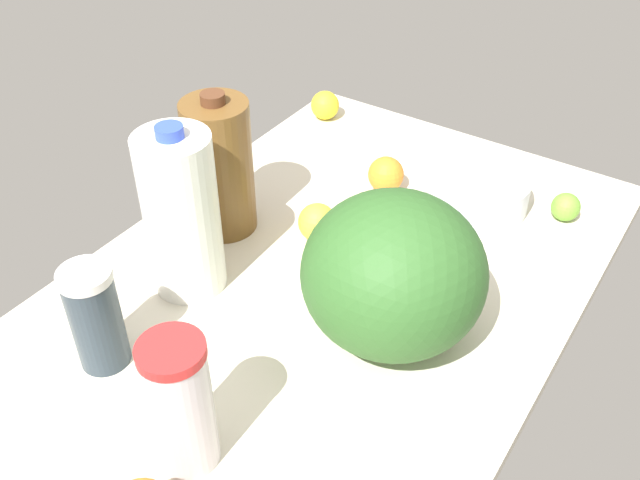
{
  "coord_description": "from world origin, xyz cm",
  "views": [
    {
      "loc": [
        -72.88,
        -48.36,
        82.07
      ],
      "look_at": [
        0.0,
        0.0,
        13.0
      ],
      "focal_mm": 40.0,
      "sensor_mm": 36.0,
      "label": 1
    }
  ],
  "objects_px": {
    "chocolate_milk_jug": "(220,167)",
    "lemon_by_jug": "(325,105)",
    "shaker_bottle": "(96,317)",
    "milk_jug": "(182,214)",
    "lime_far_back": "(566,207)",
    "mixing_bowl": "(476,191)",
    "tumbler_cup": "(181,405)",
    "orange_near_front": "(386,174)",
    "watermelon": "(393,274)",
    "lemon_beside_bowl": "(317,222)"
  },
  "relations": [
    {
      "from": "lemon_by_jug",
      "to": "lime_far_back",
      "type": "xyz_separation_m",
      "value": [
        -0.08,
        -0.58,
        -0.01
      ]
    },
    {
      "from": "chocolate_milk_jug",
      "to": "lemon_by_jug",
      "type": "height_order",
      "value": "chocolate_milk_jug"
    },
    {
      "from": "watermelon",
      "to": "mixing_bowl",
      "type": "bearing_deg",
      "value": 4.19
    },
    {
      "from": "shaker_bottle",
      "to": "chocolate_milk_jug",
      "type": "relative_size",
      "value": 0.64
    },
    {
      "from": "shaker_bottle",
      "to": "lemon_by_jug",
      "type": "distance_m",
      "value": 0.81
    },
    {
      "from": "milk_jug",
      "to": "lemon_beside_bowl",
      "type": "distance_m",
      "value": 0.26
    },
    {
      "from": "watermelon",
      "to": "lime_far_back",
      "type": "xyz_separation_m",
      "value": [
        0.44,
        -0.13,
        -0.09
      ]
    },
    {
      "from": "shaker_bottle",
      "to": "lime_far_back",
      "type": "height_order",
      "value": "shaker_bottle"
    },
    {
      "from": "orange_near_front",
      "to": "lemon_beside_bowl",
      "type": "relative_size",
      "value": 1.01
    },
    {
      "from": "lime_far_back",
      "to": "lemon_by_jug",
      "type": "bearing_deg",
      "value": 82.31
    },
    {
      "from": "watermelon",
      "to": "lime_far_back",
      "type": "height_order",
      "value": "watermelon"
    },
    {
      "from": "mixing_bowl",
      "to": "shaker_bottle",
      "type": "distance_m",
      "value": 0.72
    },
    {
      "from": "watermelon",
      "to": "chocolate_milk_jug",
      "type": "height_order",
      "value": "chocolate_milk_jug"
    },
    {
      "from": "chocolate_milk_jug",
      "to": "lemon_beside_bowl",
      "type": "xyz_separation_m",
      "value": [
        0.06,
        -0.16,
        -0.09
      ]
    },
    {
      "from": "milk_jug",
      "to": "lemon_by_jug",
      "type": "distance_m",
      "value": 0.62
    },
    {
      "from": "tumbler_cup",
      "to": "chocolate_milk_jug",
      "type": "bearing_deg",
      "value": 34.25
    },
    {
      "from": "tumbler_cup",
      "to": "lime_far_back",
      "type": "distance_m",
      "value": 0.81
    },
    {
      "from": "tumbler_cup",
      "to": "lemon_beside_bowl",
      "type": "xyz_separation_m",
      "value": [
        0.47,
        0.12,
        -0.07
      ]
    },
    {
      "from": "shaker_bottle",
      "to": "milk_jug",
      "type": "bearing_deg",
      "value": 3.11
    },
    {
      "from": "tumbler_cup",
      "to": "lemon_by_jug",
      "type": "bearing_deg",
      "value": 22.29
    },
    {
      "from": "milk_jug",
      "to": "lemon_beside_bowl",
      "type": "height_order",
      "value": "milk_jug"
    },
    {
      "from": "lime_far_back",
      "to": "shaker_bottle",
      "type": "bearing_deg",
      "value": 147.94
    },
    {
      "from": "lemon_beside_bowl",
      "to": "watermelon",
      "type": "bearing_deg",
      "value": -121.4
    },
    {
      "from": "mixing_bowl",
      "to": "milk_jug",
      "type": "bearing_deg",
      "value": 146.64
    },
    {
      "from": "mixing_bowl",
      "to": "lime_far_back",
      "type": "xyz_separation_m",
      "value": [
        0.05,
        -0.15,
        -0.01
      ]
    },
    {
      "from": "chocolate_milk_jug",
      "to": "lemon_by_jug",
      "type": "xyz_separation_m",
      "value": [
        0.44,
        0.07,
        -0.09
      ]
    },
    {
      "from": "watermelon",
      "to": "chocolate_milk_jug",
      "type": "relative_size",
      "value": 1.02
    },
    {
      "from": "lemon_beside_bowl",
      "to": "chocolate_milk_jug",
      "type": "bearing_deg",
      "value": 110.39
    },
    {
      "from": "milk_jug",
      "to": "lime_far_back",
      "type": "distance_m",
      "value": 0.7
    },
    {
      "from": "lemon_by_jug",
      "to": "orange_near_front",
      "type": "bearing_deg",
      "value": -124.61
    },
    {
      "from": "watermelon",
      "to": "chocolate_milk_jug",
      "type": "bearing_deg",
      "value": 78.96
    },
    {
      "from": "lemon_by_jug",
      "to": "lemon_beside_bowl",
      "type": "distance_m",
      "value": 0.44
    },
    {
      "from": "mixing_bowl",
      "to": "lime_far_back",
      "type": "distance_m",
      "value": 0.16
    },
    {
      "from": "mixing_bowl",
      "to": "lemon_beside_bowl",
      "type": "relative_size",
      "value": 2.82
    },
    {
      "from": "orange_near_front",
      "to": "watermelon",
      "type": "bearing_deg",
      "value": -149.69
    },
    {
      "from": "chocolate_milk_jug",
      "to": "lime_far_back",
      "type": "relative_size",
      "value": 4.99
    },
    {
      "from": "tumbler_cup",
      "to": "orange_near_front",
      "type": "height_order",
      "value": "tumbler_cup"
    },
    {
      "from": "chocolate_milk_jug",
      "to": "lemon_beside_bowl",
      "type": "height_order",
      "value": "chocolate_milk_jug"
    },
    {
      "from": "lemon_beside_bowl",
      "to": "tumbler_cup",
      "type": "bearing_deg",
      "value": -166.12
    },
    {
      "from": "lemon_beside_bowl",
      "to": "lime_far_back",
      "type": "xyz_separation_m",
      "value": [
        0.3,
        -0.35,
        -0.01
      ]
    },
    {
      "from": "shaker_bottle",
      "to": "lemon_by_jug",
      "type": "height_order",
      "value": "shaker_bottle"
    },
    {
      "from": "milk_jug",
      "to": "lemon_by_jug",
      "type": "relative_size",
      "value": 4.56
    },
    {
      "from": "mixing_bowl",
      "to": "tumbler_cup",
      "type": "xyz_separation_m",
      "value": [
        -0.72,
        0.08,
        0.07
      ]
    },
    {
      "from": "shaker_bottle",
      "to": "tumbler_cup",
      "type": "relative_size",
      "value": 0.84
    },
    {
      "from": "shaker_bottle",
      "to": "lemon_by_jug",
      "type": "relative_size",
      "value": 2.64
    },
    {
      "from": "lemon_by_jug",
      "to": "lemon_beside_bowl",
      "type": "bearing_deg",
      "value": -148.52
    },
    {
      "from": "milk_jug",
      "to": "watermelon",
      "type": "relative_size",
      "value": 1.09
    },
    {
      "from": "lemon_by_jug",
      "to": "watermelon",
      "type": "bearing_deg",
      "value": -138.56
    },
    {
      "from": "watermelon",
      "to": "lemon_by_jug",
      "type": "bearing_deg",
      "value": 41.44
    },
    {
      "from": "shaker_bottle",
      "to": "mixing_bowl",
      "type": "bearing_deg",
      "value": -23.91
    }
  ]
}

